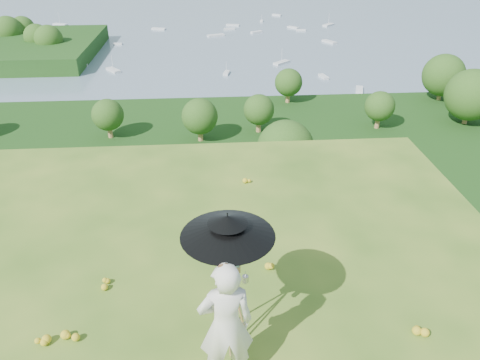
{
  "coord_description": "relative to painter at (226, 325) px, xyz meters",
  "views": [
    {
      "loc": [
        1.54,
        -4.45,
        5.23
      ],
      "look_at": [
        2.05,
        2.65,
        1.27
      ],
      "focal_mm": 35.0,
      "sensor_mm": 36.0,
      "label": 1
    }
  ],
  "objects": [
    {
      "name": "sun_umbrella",
      "position": [
        0.07,
        0.64,
        0.77
      ],
      "size": [
        1.26,
        1.26,
        0.87
      ],
      "primitive_type": null,
      "rotation": [
        0.0,
        0.0,
        0.06
      ],
      "color": "black",
      "rests_on": "field_easel"
    },
    {
      "name": "painter_cap",
      "position": [
        0.0,
        0.0,
        0.88
      ],
      "size": [
        0.19,
        0.23,
        0.1
      ],
      "primitive_type": null,
      "rotation": [
        0.0,
        0.0,
        0.04
      ],
      "color": "#BE6871",
      "rests_on": "painter"
    },
    {
      "name": "bay_water",
      "position": [
        -1.66,
        240.35,
        -34.94
      ],
      "size": [
        700.0,
        700.0,
        0.0
      ],
      "primitive_type": "plane",
      "color": "gray",
      "rests_on": "ground"
    },
    {
      "name": "forest_slope",
      "position": [
        -1.66,
        35.35,
        -29.94
      ],
      "size": [
        140.0,
        56.0,
        22.0
      ],
      "primitive_type": "cube",
      "color": "#13370F",
      "rests_on": "bay_water"
    },
    {
      "name": "harbor_town",
      "position": [
        -1.66,
        75.35,
        -30.44
      ],
      "size": [
        110.0,
        22.0,
        5.0
      ],
      "primitive_type": null,
      "color": "silver",
      "rests_on": "shoreline_tier"
    },
    {
      "name": "painter",
      "position": [
        0.0,
        0.0,
        0.0
      ],
      "size": [
        0.73,
        0.52,
        1.88
      ],
      "primitive_type": "imported",
      "rotation": [
        0.0,
        0.0,
        3.25
      ],
      "color": "white",
      "rests_on": "ground"
    },
    {
      "name": "field_easel",
      "position": [
        0.07,
        0.61,
        -0.17
      ],
      "size": [
        0.69,
        0.69,
        1.54
      ],
      "primitive_type": null,
      "rotation": [
        0.0,
        0.0,
        0.19
      ],
      "color": "#AD8948",
      "rests_on": "ground"
    },
    {
      "name": "moored_boats",
      "position": [
        -14.16,
        161.35,
        -34.59
      ],
      "size": [
        140.0,
        140.0,
        0.7
      ],
      "primitive_type": null,
      "color": "silver",
      "rests_on": "bay_water"
    },
    {
      "name": "wildflowers",
      "position": [
        -1.66,
        0.6,
        -0.88
      ],
      "size": [
        10.0,
        10.5,
        0.12
      ],
      "primitive_type": null,
      "color": "gold",
      "rests_on": "ground"
    },
    {
      "name": "slope_trees",
      "position": [
        -1.66,
        35.35,
        -15.94
      ],
      "size": [
        110.0,
        50.0,
        6.0
      ],
      "primitive_type": null,
      "color": "#234915",
      "rests_on": "forest_slope"
    },
    {
      "name": "shoreline_tier",
      "position": [
        -1.66,
        75.35,
        -36.94
      ],
      "size": [
        170.0,
        28.0,
        8.0
      ],
      "primitive_type": "cube",
      "color": "#676052",
      "rests_on": "bay_water"
    }
  ]
}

